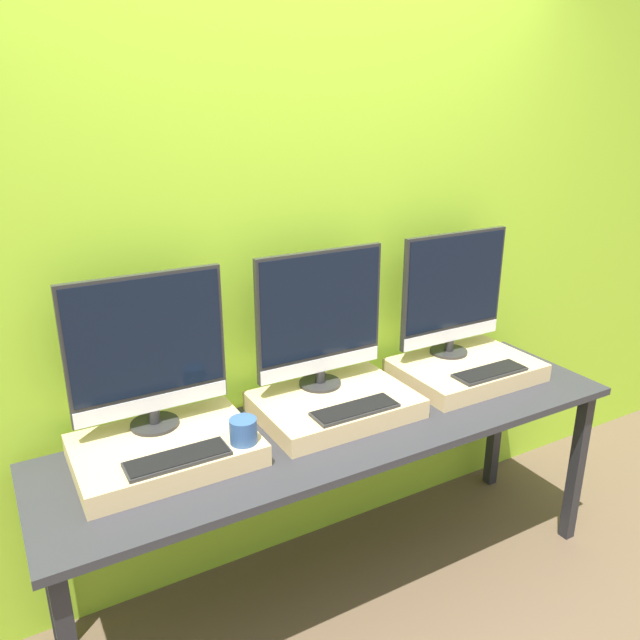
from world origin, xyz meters
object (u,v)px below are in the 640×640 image
keyboard_right (490,372)px  monitor_left (147,349)px  mug (243,431)px  monitor_center (320,317)px  monitor_right (453,292)px  keyboard_left (178,458)px  keyboard_center (355,409)px

keyboard_right → monitor_left: bearing=169.0°
mug → monitor_center: bearing=30.3°
keyboard_right → monitor_center: bearing=158.8°
mug → keyboard_right: (1.10, 0.00, -0.04)m
mug → keyboard_right: size_ratio=0.28×
monitor_right → keyboard_right: size_ratio=1.66×
monitor_center → keyboard_left: bearing=-158.8°
mug → keyboard_center: size_ratio=0.28×
mug → monitor_left: bearing=131.2°
keyboard_left → monitor_center: (0.66, 0.26, 0.28)m
keyboard_center → monitor_right: monitor_right is taller
monitor_center → keyboard_center: size_ratio=1.66×
monitor_right → mug: bearing=-166.9°
monitor_center → keyboard_right: monitor_center is taller
monitor_right → keyboard_left: bearing=-169.0°
keyboard_left → monitor_right: bearing=11.0°
mug → monitor_center: 0.56m
monitor_left → monitor_center: 0.66m
monitor_center → monitor_right: 0.66m
monitor_right → keyboard_right: bearing=-90.0°
monitor_center → keyboard_center: 0.38m
keyboard_center → monitor_left: bearing=158.8°
mug → monitor_right: monitor_right is taller
keyboard_left → monitor_center: monitor_center is taller
keyboard_left → mug: mug is taller
keyboard_left → monitor_right: (1.32, 0.26, 0.28)m
mug → keyboard_left: bearing=180.0°
monitor_center → monitor_right: same height
keyboard_right → keyboard_center: bearing=180.0°
keyboard_left → monitor_center: 0.76m
monitor_left → keyboard_right: (1.32, -0.26, -0.28)m
keyboard_left → keyboard_right: same height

